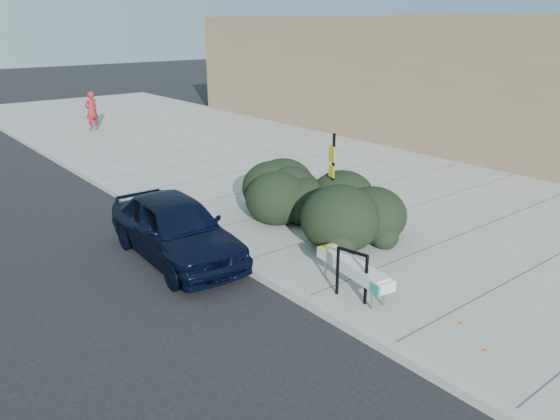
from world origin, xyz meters
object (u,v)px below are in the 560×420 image
(bench, at_px, (354,268))
(sign_post, at_px, (332,174))
(bike_rack, at_px, (352,270))
(pedestrian, at_px, (92,111))
(sedan_navy, at_px, (176,228))

(bench, bearing_deg, sign_post, 62.50)
(bench, relative_size, bike_rack, 2.04)
(sign_post, relative_size, pedestrian, 1.31)
(sign_post, bearing_deg, pedestrian, 105.12)
(bench, height_order, bike_rack, bike_rack)
(bench, height_order, sign_post, sign_post)
(bench, height_order, sedan_navy, sedan_navy)
(bench, bearing_deg, pedestrian, 92.69)
(bike_rack, distance_m, sign_post, 3.77)
(sign_post, xyz_separation_m, sedan_navy, (-3.70, 1.00, -0.76))
(bike_rack, distance_m, pedestrian, 19.13)
(pedestrian, bearing_deg, sedan_navy, 60.78)
(bike_rack, relative_size, pedestrian, 0.54)
(bike_rack, bearing_deg, bench, 24.93)
(sedan_navy, xyz_separation_m, pedestrian, (3.95, 15.07, 0.32))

